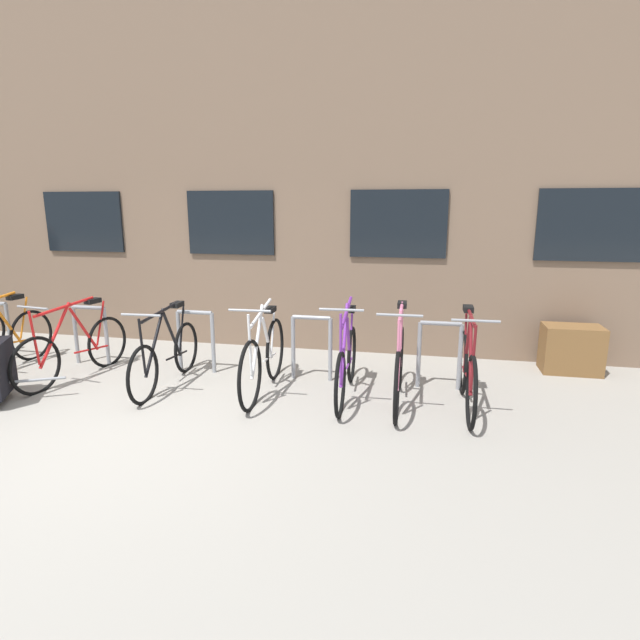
% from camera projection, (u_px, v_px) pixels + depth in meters
% --- Properties ---
extents(ground_plane, '(42.00, 42.00, 0.00)m').
position_uv_depth(ground_plane, '(109.00, 435.00, 4.64)').
color(ground_plane, '#9E998E').
extents(storefront_building, '(28.00, 6.70, 6.65)m').
position_uv_depth(storefront_building, '(290.00, 143.00, 10.14)').
color(storefront_building, '#7A604C').
rests_on(storefront_building, ground).
extents(bike_rack, '(6.51, 0.05, 0.79)m').
position_uv_depth(bike_rack, '(196.00, 335.00, 6.35)').
color(bike_rack, gray).
rests_on(bike_rack, ground).
extents(bicycle_red, '(0.45, 1.75, 1.00)m').
position_uv_depth(bicycle_red, '(74.00, 349.00, 6.12)').
color(bicycle_red, black).
rests_on(bicycle_red, ground).
extents(bicycle_purple, '(0.44, 1.75, 1.11)m').
position_uv_depth(bicycle_purple, '(347.00, 363.00, 5.53)').
color(bicycle_purple, black).
rests_on(bicycle_purple, ground).
extents(bicycle_black, '(0.44, 1.74, 0.98)m').
position_uv_depth(bicycle_black, '(166.00, 355.00, 5.88)').
color(bicycle_black, black).
rests_on(bicycle_black, ground).
extents(bicycle_pink, '(0.44, 1.75, 1.08)m').
position_uv_depth(bicycle_pink, '(399.00, 366.00, 5.36)').
color(bicycle_pink, black).
rests_on(bicycle_pink, ground).
extents(bicycle_white, '(0.44, 1.77, 1.07)m').
position_uv_depth(bicycle_white, '(264.00, 358.00, 5.66)').
color(bicycle_white, black).
rests_on(bicycle_white, ground).
extents(bicycle_maroon, '(0.44, 1.68, 1.06)m').
position_uv_depth(bicycle_maroon, '(467.00, 371.00, 5.21)').
color(bicycle_maroon, black).
rests_on(bicycle_maroon, ground).
extents(planter_box, '(0.70, 0.44, 0.60)m').
position_uv_depth(planter_box, '(571.00, 349.00, 6.36)').
color(planter_box, brown).
rests_on(planter_box, ground).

